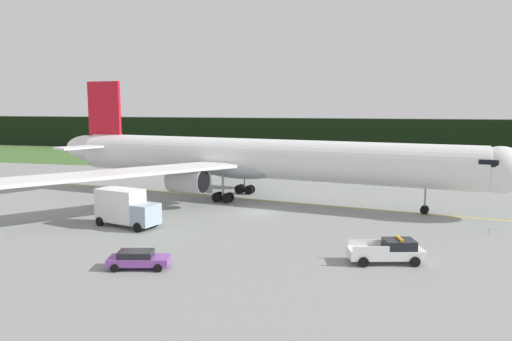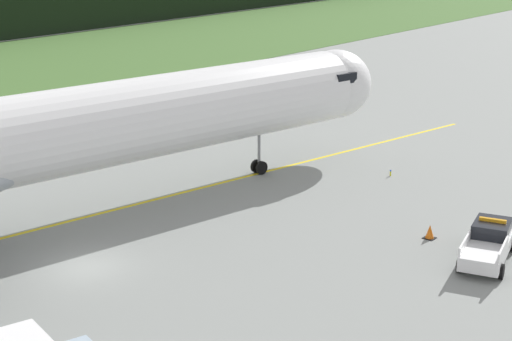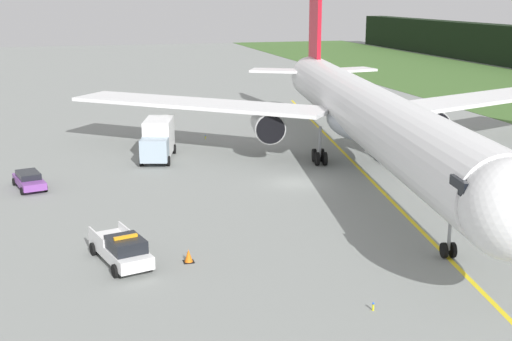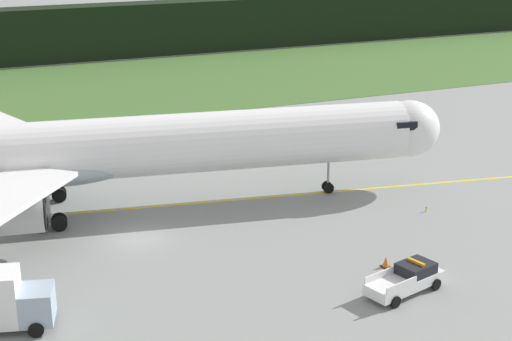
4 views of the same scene
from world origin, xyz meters
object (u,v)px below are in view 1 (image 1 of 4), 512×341
(staff_car, at_px, (138,259))
(catering_truck, at_px, (125,207))
(apron_cone, at_px, (397,245))
(airliner, at_px, (252,159))
(ops_pickup_truck, at_px, (389,251))

(staff_car, bearing_deg, catering_truck, 122.69)
(catering_truck, height_order, apron_cone, catering_truck)
(catering_truck, relative_size, apron_cone, 9.00)
(airliner, height_order, apron_cone, airliner)
(staff_car, xyz_separation_m, apron_cone, (18.39, 9.47, -0.33))
(catering_truck, bearing_deg, ops_pickup_truck, -12.07)
(ops_pickup_truck, distance_m, apron_cone, 3.79)
(airliner, bearing_deg, catering_truck, -117.22)
(ops_pickup_truck, relative_size, apron_cone, 7.69)
(catering_truck, height_order, staff_car, catering_truck)
(catering_truck, distance_m, apron_cone, 25.60)
(ops_pickup_truck, height_order, catering_truck, catering_truck)
(apron_cone, bearing_deg, ops_pickup_truck, -101.28)
(ops_pickup_truck, bearing_deg, catering_truck, 167.93)
(catering_truck, xyz_separation_m, apron_cone, (25.51, -1.61, -1.52))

